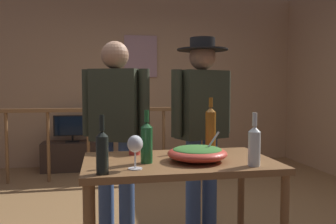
% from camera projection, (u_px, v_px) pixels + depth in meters
% --- Properties ---
extents(back_wall, '(5.28, 0.10, 2.78)m').
position_uv_depth(back_wall, '(141.00, 79.00, 5.84)').
color(back_wall, tan).
rests_on(back_wall, ground_plane).
extents(framed_picture, '(0.53, 0.03, 0.67)m').
position_uv_depth(framed_picture, '(141.00, 56.00, 5.75)').
color(framed_picture, '#A87D7D').
extents(stair_railing, '(3.20, 0.10, 1.03)m').
position_uv_depth(stair_railing, '(123.00, 132.00, 4.85)').
color(stair_railing, brown).
rests_on(stair_railing, ground_plane).
extents(tv_console, '(0.90, 0.40, 0.43)m').
position_uv_depth(tv_console, '(73.00, 156.00, 5.37)').
color(tv_console, '#38281E').
rests_on(tv_console, ground_plane).
extents(flat_screen_tv, '(0.54, 0.12, 0.41)m').
position_uv_depth(flat_screen_tv, '(72.00, 126.00, 5.31)').
color(flat_screen_tv, black).
rests_on(flat_screen_tv, tv_console).
extents(serving_table, '(1.19, 0.73, 0.80)m').
position_uv_depth(serving_table, '(179.00, 174.00, 2.25)').
color(serving_table, brown).
rests_on(serving_table, ground_plane).
extents(salad_bowl, '(0.37, 0.37, 0.19)m').
position_uv_depth(salad_bowl, '(197.00, 153.00, 2.20)').
color(salad_bowl, '#CC3D2D').
rests_on(salad_bowl, serving_table).
extents(wine_glass, '(0.09, 0.09, 0.19)m').
position_uv_depth(wine_glass, '(135.00, 145.00, 1.97)').
color(wine_glass, silver).
rests_on(wine_glass, serving_table).
extents(wine_bottle_amber, '(0.08, 0.08, 0.38)m').
position_uv_depth(wine_bottle_amber, '(211.00, 128.00, 2.58)').
color(wine_bottle_amber, brown).
rests_on(wine_bottle_amber, serving_table).
extents(wine_bottle_green, '(0.07, 0.07, 0.32)m').
position_uv_depth(wine_bottle_green, '(147.00, 142.00, 2.14)').
color(wine_bottle_green, '#1E5628').
rests_on(wine_bottle_green, serving_table).
extents(wine_bottle_clear, '(0.07, 0.07, 0.31)m').
position_uv_depth(wine_bottle_clear, '(254.00, 145.00, 2.06)').
color(wine_bottle_clear, silver).
rests_on(wine_bottle_clear, serving_table).
extents(wine_bottle_dark, '(0.07, 0.07, 0.31)m').
position_uv_depth(wine_bottle_dark, '(102.00, 151.00, 1.86)').
color(wine_bottle_dark, black).
rests_on(wine_bottle_dark, serving_table).
extents(mug_red, '(0.11, 0.08, 0.11)m').
position_uv_depth(mug_red, '(135.00, 147.00, 2.41)').
color(mug_red, '#B7332D').
rests_on(mug_red, serving_table).
extents(person_standing_left, '(0.54, 0.35, 1.63)m').
position_uv_depth(person_standing_left, '(116.00, 123.00, 2.90)').
color(person_standing_left, '#3D5684').
rests_on(person_standing_left, ground_plane).
extents(person_standing_right, '(0.58, 0.43, 1.67)m').
position_uv_depth(person_standing_right, '(202.00, 116.00, 3.03)').
color(person_standing_right, '#3D5684').
rests_on(person_standing_right, ground_plane).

